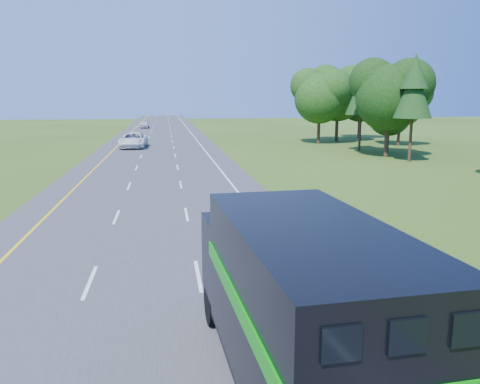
{
  "coord_description": "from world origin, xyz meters",
  "views": [
    {
      "loc": [
        0.85,
        -4.5,
        6.09
      ],
      "look_at": [
        4.36,
        17.6,
        1.65
      ],
      "focal_mm": 35.0,
      "sensor_mm": 36.0,
      "label": 1
    }
  ],
  "objects": [
    {
      "name": "road",
      "position": [
        0.0,
        50.0,
        0.02
      ],
      "size": [
        15.0,
        260.0,
        0.04
      ],
      "primitive_type": "cube",
      "color": "#38383A",
      "rests_on": "ground"
    },
    {
      "name": "far_car",
      "position": [
        -3.48,
        98.34,
        0.76
      ],
      "size": [
        1.9,
        4.32,
        1.45
      ],
      "primitive_type": "imported",
      "rotation": [
        0.0,
        0.0,
        -0.05
      ],
      "color": "#B7B7BE",
      "rests_on": "road"
    },
    {
      "name": "horse_truck",
      "position": [
        3.33,
        3.94,
        2.11
      ],
      "size": [
        3.15,
        8.85,
        3.86
      ],
      "rotation": [
        0.0,
        0.0,
        0.05
      ],
      "color": "black",
      "rests_on": "road"
    },
    {
      "name": "white_suv",
      "position": [
        -3.21,
        56.56,
        1.0
      ],
      "size": [
        3.49,
        7.03,
        1.92
      ],
      "primitive_type": "imported",
      "rotation": [
        0.0,
        0.0,
        -0.04
      ],
      "color": "white",
      "rests_on": "road"
    },
    {
      "name": "lane_markings",
      "position": [
        0.0,
        50.0,
        0.04
      ],
      "size": [
        11.15,
        260.0,
        0.01
      ],
      "color": "yellow",
      "rests_on": "road"
    }
  ]
}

